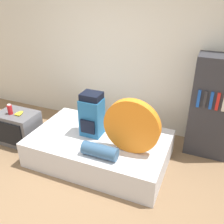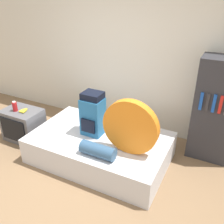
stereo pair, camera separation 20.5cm
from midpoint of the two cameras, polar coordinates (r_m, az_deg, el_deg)
name	(u,v)px [view 1 (the left image)]	position (r m, az deg, el deg)	size (l,w,h in m)	color
ground_plane	(67,194)	(3.44, -12.10, -17.87)	(16.00, 16.00, 0.00)	#846647
wall_back	(123,57)	(4.32, 1.13, 12.53)	(8.00, 0.05, 2.60)	silver
bed	(100,148)	(3.80, -4.39, -8.21)	(2.00, 1.24, 0.40)	silver
backpack	(92,115)	(3.61, -6.27, -0.69)	(0.31, 0.29, 0.65)	#23669E
tent_bag	(132,126)	(3.20, 2.72, -3.34)	(0.75, 0.11, 0.75)	orange
sleeping_roll	(100,151)	(3.25, -4.64, -8.89)	(0.48, 0.18, 0.18)	#33567A
television	(19,128)	(4.46, -21.72, -3.40)	(0.63, 0.46, 0.54)	#5B5B60
canister	(10,109)	(4.32, -23.58, 0.52)	(0.08, 0.08, 0.17)	#B2191E
banana_bunch	(20,113)	(4.28, -21.65, -0.27)	(0.13, 0.16, 0.04)	yellow
bookshelf	(213,107)	(3.93, 20.66, 0.95)	(0.63, 0.43, 1.55)	#2D2D33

